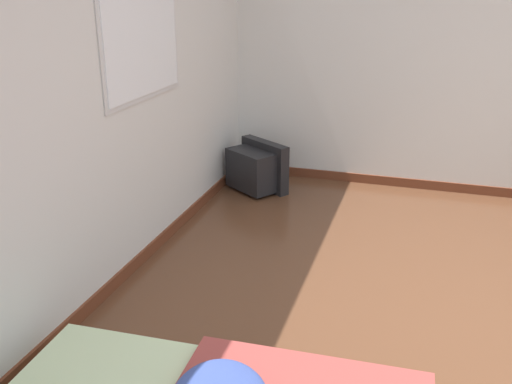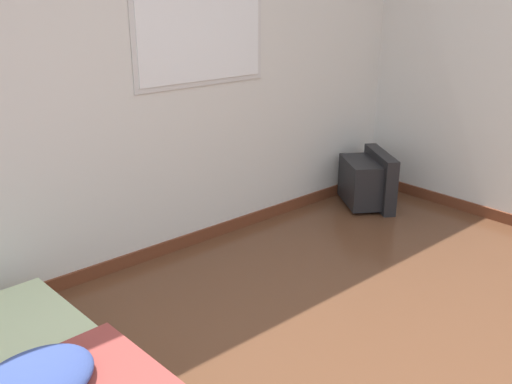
# 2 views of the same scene
# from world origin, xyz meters

# --- Properties ---
(wall_back) EXTENTS (7.76, 0.08, 2.60)m
(wall_back) POSITION_xyz_m (0.01, 2.53, 1.29)
(wall_back) COLOR silver
(wall_back) RESTS_ON ground_plane
(crt_tv) EXTENTS (0.58, 0.63, 0.46)m
(crt_tv) POSITION_xyz_m (2.17, 2.15, 0.22)
(crt_tv) COLOR black
(crt_tv) RESTS_ON ground_plane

